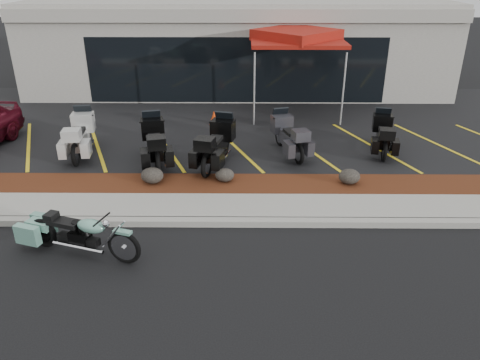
{
  "coord_description": "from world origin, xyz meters",
  "views": [
    {
      "loc": [
        0.31,
        -8.37,
        5.49
      ],
      "look_at": [
        0.22,
        1.2,
        1.0
      ],
      "focal_mm": 35.0,
      "sensor_mm": 36.0,
      "label": 1
    }
  ],
  "objects_px": {
    "hero_cruiser": "(124,243)",
    "popup_canopy": "(297,37)",
    "traffic_cone": "(214,117)",
    "touring_white": "(85,125)"
  },
  "relations": [
    {
      "from": "traffic_cone",
      "to": "popup_canopy",
      "type": "bearing_deg",
      "value": 25.98
    },
    {
      "from": "hero_cruiser",
      "to": "touring_white",
      "type": "relative_size",
      "value": 1.2
    },
    {
      "from": "hero_cruiser",
      "to": "popup_canopy",
      "type": "height_order",
      "value": "popup_canopy"
    },
    {
      "from": "hero_cruiser",
      "to": "popup_canopy",
      "type": "xyz_separation_m",
      "value": [
        4.26,
        9.91,
        2.49
      ]
    },
    {
      "from": "traffic_cone",
      "to": "popup_canopy",
      "type": "relative_size",
      "value": 0.12
    },
    {
      "from": "hero_cruiser",
      "to": "traffic_cone",
      "type": "relative_size",
      "value": 5.93
    },
    {
      "from": "hero_cruiser",
      "to": "popup_canopy",
      "type": "relative_size",
      "value": 0.68
    },
    {
      "from": "hero_cruiser",
      "to": "traffic_cone",
      "type": "height_order",
      "value": "hero_cruiser"
    },
    {
      "from": "popup_canopy",
      "to": "hero_cruiser",
      "type": "bearing_deg",
      "value": -127.23
    },
    {
      "from": "hero_cruiser",
      "to": "popup_canopy",
      "type": "distance_m",
      "value": 11.07
    }
  ]
}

